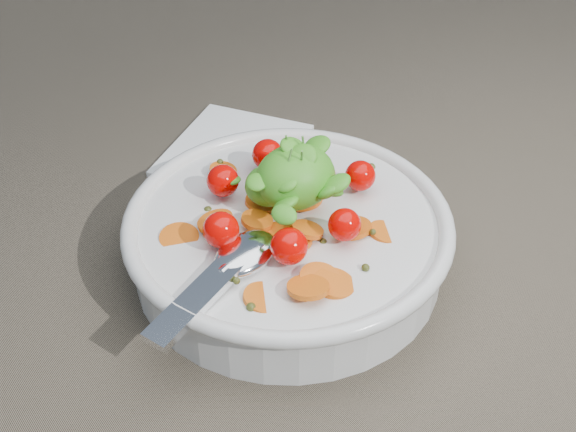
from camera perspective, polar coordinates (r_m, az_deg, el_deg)
ground at (r=0.67m, az=-1.42°, el=-2.90°), size 6.00×6.00×0.00m
bowl at (r=0.63m, az=-0.03°, el=-1.63°), size 0.31×0.28×0.12m
napkin at (r=0.80m, az=-4.29°, el=5.24°), size 0.20×0.19×0.01m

